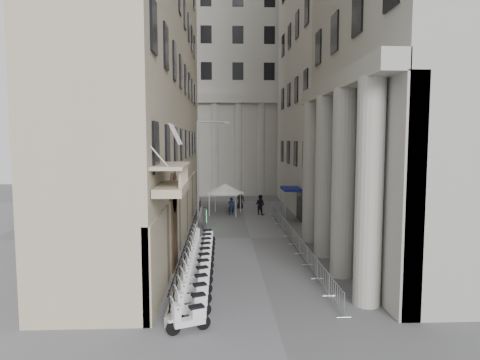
# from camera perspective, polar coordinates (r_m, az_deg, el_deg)

# --- Properties ---
(left_building) EXTENTS (5.00, 36.00, 34.00)m
(left_building) POSITION_cam_1_polar(r_m,az_deg,el_deg) (35.94, -11.72, 20.89)
(left_building) COLOR #B5A58B
(left_building) RESTS_ON ground
(far_building) EXTENTS (22.00, 10.00, 30.00)m
(far_building) POSITION_cam_1_polar(r_m,az_deg,el_deg) (60.74, -0.47, 12.65)
(far_building) COLOR beige
(far_building) RESTS_ON ground
(iron_fence) EXTENTS (0.30, 28.00, 1.40)m
(iron_fence) POSITION_cam_1_polar(r_m,az_deg,el_deg) (31.16, -6.41, -8.25)
(iron_fence) COLOR black
(iron_fence) RESTS_ON ground
(blue_awning) EXTENTS (1.60, 3.00, 3.00)m
(blue_awning) POSITION_cam_1_polar(r_m,az_deg,el_deg) (39.43, 6.79, -5.36)
(blue_awning) COLOR navy
(blue_awning) RESTS_ON ground
(flag) EXTENTS (1.00, 1.40, 8.20)m
(flag) POSITION_cam_1_polar(r_m,az_deg,el_deg) (18.80, -8.22, -17.63)
(flag) COLOR #9E0C11
(flag) RESTS_ON ground
(scooter_0) EXTENTS (1.51, 1.05, 1.50)m
(scooter_0) POSITION_cam_1_polar(r_m,az_deg,el_deg) (17.44, -6.78, -19.51)
(scooter_0) COLOR silver
(scooter_0) RESTS_ON ground
(scooter_1) EXTENTS (1.51, 1.05, 1.50)m
(scooter_1) POSITION_cam_1_polar(r_m,az_deg,el_deg) (18.59, -6.48, -17.88)
(scooter_1) COLOR silver
(scooter_1) RESTS_ON ground
(scooter_2) EXTENTS (1.51, 1.05, 1.50)m
(scooter_2) POSITION_cam_1_polar(r_m,az_deg,el_deg) (19.76, -6.22, -16.43)
(scooter_2) COLOR silver
(scooter_2) RESTS_ON ground
(scooter_3) EXTENTS (1.51, 1.05, 1.50)m
(scooter_3) POSITION_cam_1_polar(r_m,az_deg,el_deg) (20.93, -6.00, -15.15)
(scooter_3) COLOR silver
(scooter_3) RESTS_ON ground
(scooter_4) EXTENTS (1.51, 1.05, 1.50)m
(scooter_4) POSITION_cam_1_polar(r_m,az_deg,el_deg) (22.12, -5.80, -14.00)
(scooter_4) COLOR silver
(scooter_4) RESTS_ON ground
(scooter_5) EXTENTS (1.51, 1.05, 1.50)m
(scooter_5) POSITION_cam_1_polar(r_m,az_deg,el_deg) (23.31, -5.62, -12.97)
(scooter_5) COLOR silver
(scooter_5) RESTS_ON ground
(scooter_6) EXTENTS (1.51, 1.05, 1.50)m
(scooter_6) POSITION_cam_1_polar(r_m,az_deg,el_deg) (24.51, -5.46, -12.04)
(scooter_6) COLOR silver
(scooter_6) RESTS_ON ground
(scooter_7) EXTENTS (1.51, 1.05, 1.50)m
(scooter_7) POSITION_cam_1_polar(r_m,az_deg,el_deg) (25.72, -5.31, -11.20)
(scooter_7) COLOR silver
(scooter_7) RESTS_ON ground
(scooter_8) EXTENTS (1.51, 1.05, 1.50)m
(scooter_8) POSITION_cam_1_polar(r_m,az_deg,el_deg) (26.93, -5.18, -10.43)
(scooter_8) COLOR silver
(scooter_8) RESTS_ON ground
(scooter_9) EXTENTS (1.51, 1.05, 1.50)m
(scooter_9) POSITION_cam_1_polar(r_m,az_deg,el_deg) (28.15, -5.07, -9.73)
(scooter_9) COLOR silver
(scooter_9) RESTS_ON ground
(scooter_10) EXTENTS (1.51, 1.05, 1.50)m
(scooter_10) POSITION_cam_1_polar(r_m,az_deg,el_deg) (29.37, -4.96, -9.09)
(scooter_10) COLOR silver
(scooter_10) RESTS_ON ground
(scooter_11) EXTENTS (1.51, 1.05, 1.50)m
(scooter_11) POSITION_cam_1_polar(r_m,az_deg,el_deg) (30.59, -4.86, -8.50)
(scooter_11) COLOR silver
(scooter_11) RESTS_ON ground
(barrier_0) EXTENTS (0.60, 2.40, 1.10)m
(barrier_0) POSITION_cam_1_polar(r_m,az_deg,el_deg) (20.08, 12.69, -16.16)
(barrier_0) COLOR #B2B5BA
(barrier_0) RESTS_ON ground
(barrier_1) EXTENTS (0.60, 2.40, 1.10)m
(barrier_1) POSITION_cam_1_polar(r_m,az_deg,el_deg) (22.35, 10.96, -13.87)
(barrier_1) COLOR #B2B5BA
(barrier_1) RESTS_ON ground
(barrier_2) EXTENTS (0.60, 2.40, 1.10)m
(barrier_2) POSITION_cam_1_polar(r_m,az_deg,el_deg) (24.66, 9.58, -11.98)
(barrier_2) COLOR #B2B5BA
(barrier_2) RESTS_ON ground
(barrier_3) EXTENTS (0.60, 2.40, 1.10)m
(barrier_3) POSITION_cam_1_polar(r_m,az_deg,el_deg) (27.01, 8.45, -10.42)
(barrier_3) COLOR #B2B5BA
(barrier_3) RESTS_ON ground
(barrier_4) EXTENTS (0.60, 2.40, 1.10)m
(barrier_4) POSITION_cam_1_polar(r_m,az_deg,el_deg) (29.38, 7.51, -9.11)
(barrier_4) COLOR #B2B5BA
(barrier_4) RESTS_ON ground
(barrier_5) EXTENTS (0.60, 2.40, 1.10)m
(barrier_5) POSITION_cam_1_polar(r_m,az_deg,el_deg) (31.77, 6.71, -7.99)
(barrier_5) COLOR #B2B5BA
(barrier_5) RESTS_ON ground
(barrier_6) EXTENTS (0.60, 2.40, 1.10)m
(barrier_6) POSITION_cam_1_polar(r_m,az_deg,el_deg) (34.18, 6.03, -7.03)
(barrier_6) COLOR #B2B5BA
(barrier_6) RESTS_ON ground
(barrier_7) EXTENTS (0.60, 2.40, 1.10)m
(barrier_7) POSITION_cam_1_polar(r_m,az_deg,el_deg) (36.60, 5.45, -6.19)
(barrier_7) COLOR #B2B5BA
(barrier_7) RESTS_ON ground
(barrier_8) EXTENTS (0.60, 2.40, 1.10)m
(barrier_8) POSITION_cam_1_polar(r_m,az_deg,el_deg) (39.03, 4.94, -5.46)
(barrier_8) COLOR #B2B5BA
(barrier_8) RESTS_ON ground
(barrier_9) EXTENTS (0.60, 2.40, 1.10)m
(barrier_9) POSITION_cam_1_polar(r_m,az_deg,el_deg) (41.47, 4.48, -4.81)
(barrier_9) COLOR #B2B5BA
(barrier_9) RESTS_ON ground
(security_tent) EXTENTS (3.74, 3.74, 3.04)m
(security_tent) POSITION_cam_1_polar(r_m,az_deg,el_deg) (42.31, -2.33, -1.12)
(security_tent) COLOR silver
(security_tent) RESTS_ON ground
(street_lamp) EXTENTS (2.83, 0.96, 8.92)m
(street_lamp) POSITION_cam_1_polar(r_m,az_deg,el_deg) (36.95, -5.10, 2.31)
(street_lamp) COLOR #979A9F
(street_lamp) RESTS_ON ground
(info_kiosk) EXTENTS (0.33, 0.87, 1.81)m
(info_kiosk) POSITION_cam_1_polar(r_m,az_deg,el_deg) (35.26, -4.73, -5.12)
(info_kiosk) COLOR black
(info_kiosk) RESTS_ON ground
(pedestrian_a) EXTENTS (0.67, 0.47, 1.73)m
(pedestrian_a) POSITION_cam_1_polar(r_m,az_deg,el_deg) (41.84, -1.19, -3.50)
(pedestrian_a) COLOR #0E1B39
(pedestrian_a) RESTS_ON ground
(pedestrian_b) EXTENTS (1.21, 1.16, 1.97)m
(pedestrian_b) POSITION_cam_1_polar(r_m,az_deg,el_deg) (41.94, 2.70, -3.32)
(pedestrian_b) COLOR black
(pedestrian_b) RESTS_ON ground
(pedestrian_c) EXTENTS (0.97, 0.68, 1.89)m
(pedestrian_c) POSITION_cam_1_polar(r_m,az_deg,el_deg) (45.56, 0.02, -2.66)
(pedestrian_c) COLOR black
(pedestrian_c) RESTS_ON ground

